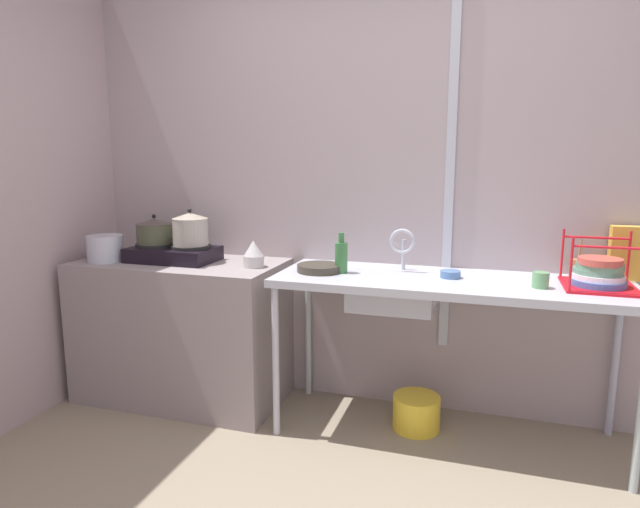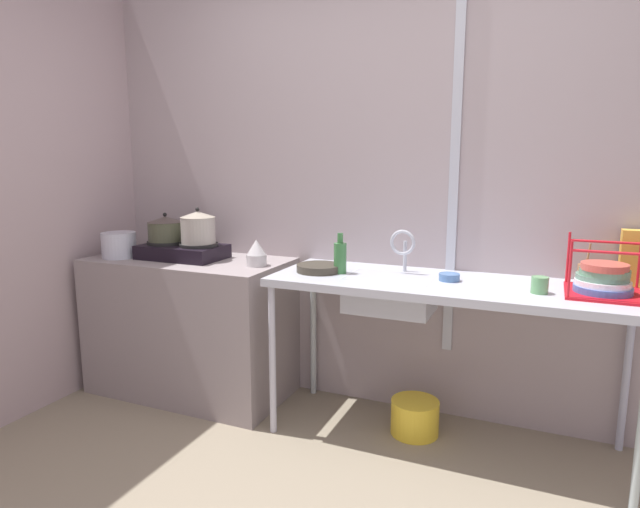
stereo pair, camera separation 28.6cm
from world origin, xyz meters
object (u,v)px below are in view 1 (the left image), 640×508
Objects in this scene: sink_basin at (392,292)px; cup_by_rack at (541,280)px; bucket_on_floor at (416,412)px; dish_rack at (599,274)px; percolator at (254,254)px; frying_pan at (319,268)px; pot_beside_stove at (105,248)px; bottle_by_sink at (341,257)px; pot_on_right_burner at (190,229)px; faucet at (402,244)px; small_bowl_on_drainboard at (450,274)px; stove at (173,253)px; utensil_jar at (578,268)px; pot_on_left_burner at (155,231)px; cereal_box at (626,253)px.

cup_by_rack reaches higher than sink_basin.
dish_rack is at bearing -0.11° from bucket_on_floor.
percolator is 0.34× the size of sink_basin.
pot_beside_stove is at bearing -175.81° from frying_pan.
bottle_by_sink is (-0.27, -0.01, 0.17)m from sink_basin.
percolator is at bearing -178.92° from dish_rack.
pot_on_right_burner is at bearing 178.83° from bottle_by_sink.
pot_on_right_burner is at bearing -174.60° from faucet.
small_bowl_on_drainboard is at bearing 4.83° from bottle_by_sink.
stove is at bearing -178.96° from small_bowl_on_drainboard.
faucet is (0.03, 0.13, 0.24)m from sink_basin.
stove is at bearing -173.75° from utensil_jar.
bottle_by_sink is at bearing -0.93° from pot_on_left_burner.
pot_on_left_burner reaches higher than cereal_box.
bottle_by_sink is 1.20m from utensil_jar.
small_bowl_on_drainboard is (0.26, -0.09, -0.13)m from faucet.
frying_pan is at bearing -1.83° from stove.
pot_on_right_burner is 0.81m from frying_pan.
small_bowl_on_drainboard is at bearing 167.03° from cup_by_rack.
cereal_box is (0.41, 0.31, 0.10)m from cup_by_rack.
cereal_box is (2.79, 0.37, 0.06)m from pot_beside_stove.
pot_on_right_burner is at bearing 177.89° from frying_pan.
bucket_on_floor is (1.82, 0.14, -0.82)m from pot_beside_stove.
small_bowl_on_drainboard is (0.68, 0.06, -0.00)m from frying_pan.
cereal_box is at bearing 0.72° from utensil_jar.
frying_pan reaches higher than sink_basin.
faucet reaches higher than frying_pan.
cup_by_rack is 0.37m from utensil_jar.
pot_beside_stove reaches higher than cup_by_rack.
faucet is at bearing 4.92° from stove.
faucet reaches higher than sink_basin.
cereal_box is at bearing 6.07° from pot_on_right_burner.
percolator reaches higher than stove.
percolator is (0.64, -0.02, -0.10)m from pot_on_left_burner.
dish_rack is 1.56× the size of bottle_by_sink.
stove is 4.90× the size of small_bowl_on_drainboard.
pot_on_right_burner is 0.64× the size of dish_rack.
stove is at bearing 178.09° from cup_by_rack.
cereal_box is (2.41, 0.24, 0.09)m from stove.
dish_rack is 4.42× the size of cup_by_rack.
bucket_on_floor is at bearing 179.89° from dish_rack.
percolator is (0.52, -0.02, 0.02)m from stove.
faucet is 1.09× the size of bottle_by_sink.
faucet is 3.08× the size of cup_by_rack.
cereal_box reaches higher than sink_basin.
bottle_by_sink is at bearing -169.82° from cereal_box.
bottle_by_sink is at bearing -0.04° from percolator.
pot_on_left_burner reaches higher than frying_pan.
cereal_box is 1.07× the size of bucket_on_floor.
cup_by_rack is (2.00, -0.07, -0.01)m from stove.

